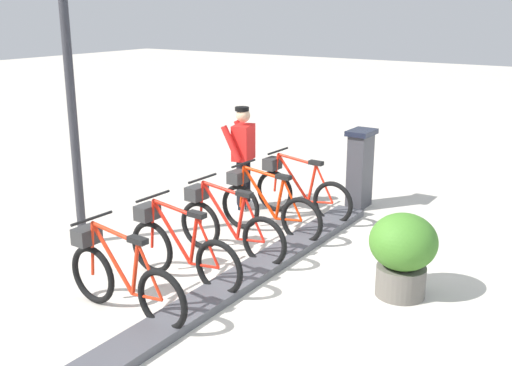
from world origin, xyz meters
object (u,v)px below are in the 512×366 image
Objects in this scene: payment_kiosk at (360,167)px; bike_docked_3 at (179,248)px; bike_docked_4 at (120,277)px; planter_bush at (403,251)px; bike_docked_0 at (299,190)px; bike_docked_1 at (266,206)px; lamp_post at (67,53)px; worker_near_rack at (243,154)px; bike_docked_2 at (226,225)px.

bike_docked_3 is at bearing 81.48° from payment_kiosk.
bike_docked_4 reaches higher than planter_bush.
bike_docked_0 is 1.00× the size of bike_docked_1.
bike_docked_1 is 0.43× the size of lamp_post.
worker_near_rack is 3.64m from planter_bush.
lamp_post reaches higher than worker_near_rack.
bike_docked_0 is 0.43× the size of lamp_post.
lamp_post is (1.01, 2.46, 1.69)m from worker_near_rack.
bike_docked_0 is 1.04× the size of worker_near_rack.
bike_docked_1 is (0.57, 1.92, -0.24)m from payment_kiosk.
bike_docked_4 is at bearing 90.00° from bike_docked_0.
bike_docked_2 is 2.32m from planter_bush.
bike_docked_3 is at bearing 90.00° from bike_docked_0.
planter_bush is at bearing 122.85° from payment_kiosk.
bike_docked_4 is at bearing 149.04° from lamp_post.
bike_docked_1 is at bearing 139.82° from worker_near_rack.
planter_bush is at bearing -138.32° from bike_docked_4.
bike_docked_2 is at bearing 118.49° from worker_near_rack.
bike_docked_0 is at bearing -36.64° from planter_bush.
bike_docked_0 and bike_docked_1 have the same top height.
bike_docked_3 is at bearing 173.31° from lamp_post.
planter_bush is at bearing 143.36° from bike_docked_0.
bike_docked_0 is 0.95m from bike_docked_1.
bike_docked_1 is (0.00, 0.95, 0.00)m from bike_docked_0.
bike_docked_0 is at bearing -126.94° from lamp_post.
bike_docked_2 is 3.01m from lamp_post.
payment_kiosk reaches higher than bike_docked_3.
payment_kiosk is 0.74× the size of bike_docked_1.
lamp_post is at bearing 53.06° from bike_docked_0.
bike_docked_4 is at bearing 83.15° from payment_kiosk.
worker_near_rack is at bearing -40.18° from bike_docked_1.
worker_near_rack is at bearing -61.51° from bike_docked_2.
lamp_post reaches higher than planter_bush.
bike_docked_4 is at bearing 90.00° from bike_docked_1.
lamp_post reaches higher than bike_docked_4.
worker_near_rack is (0.95, -2.69, 0.48)m from bike_docked_3.
payment_kiosk reaches higher than planter_bush.
bike_docked_2 is 1.77× the size of planter_bush.
bike_docked_2 is at bearing 4.19° from planter_bush.
payment_kiosk is 4.80m from bike_docked_4.
lamp_post is at bearing 11.70° from planter_bush.
bike_docked_1 is 3.36m from lamp_post.
bike_docked_3 is at bearing 25.73° from planter_bush.
bike_docked_1 and bike_docked_3 have the same top height.
bike_docked_1 is at bearing -139.71° from lamp_post.
bike_docked_0 and bike_docked_4 have the same top height.
lamp_post reaches higher than payment_kiosk.
planter_bush is (-3.26, 1.58, -0.37)m from worker_near_rack.
worker_near_rack reaches higher than planter_bush.
planter_bush is (-2.31, -1.12, 0.11)m from bike_docked_3.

